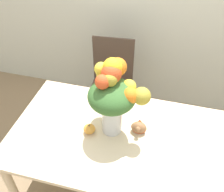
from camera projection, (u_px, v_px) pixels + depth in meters
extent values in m
plane|color=#8E7556|center=(118.00, 192.00, 2.28)|extent=(12.00, 12.00, 0.00)
cube|color=beige|center=(119.00, 138.00, 1.79)|extent=(1.50, 0.88, 0.03)
cylinder|color=beige|center=(14.00, 191.00, 1.90)|extent=(0.06, 0.06, 0.73)
cylinder|color=beige|center=(57.00, 118.00, 2.45)|extent=(0.06, 0.06, 0.73)
cylinder|color=beige|center=(210.00, 149.00, 2.18)|extent=(0.06, 0.06, 0.73)
cylinder|color=silver|center=(112.00, 117.00, 1.74)|extent=(0.14, 0.14, 0.25)
cylinder|color=silver|center=(112.00, 124.00, 1.79)|extent=(0.12, 0.12, 0.10)
cylinder|color=#38662D|center=(116.00, 113.00, 1.71)|extent=(0.01, 0.01, 0.31)
cylinder|color=#38662D|center=(114.00, 110.00, 1.73)|extent=(0.01, 0.01, 0.31)
cylinder|color=#38662D|center=(109.00, 110.00, 1.73)|extent=(0.01, 0.01, 0.31)
cylinder|color=#38662D|center=(108.00, 114.00, 1.71)|extent=(0.01, 0.00, 0.31)
cylinder|color=#38662D|center=(112.00, 115.00, 1.69)|extent=(0.01, 0.00, 0.31)
ellipsoid|color=#38662D|center=(112.00, 96.00, 1.62)|extent=(0.31, 0.31, 0.18)
sphere|color=yellow|center=(101.00, 69.00, 1.61)|extent=(0.09, 0.09, 0.09)
sphere|color=#AD9E33|center=(112.00, 78.00, 1.70)|extent=(0.09, 0.09, 0.09)
sphere|color=yellow|center=(105.00, 74.00, 1.74)|extent=(0.12, 0.12, 0.12)
sphere|color=orange|center=(117.00, 67.00, 1.60)|extent=(0.12, 0.12, 0.12)
sphere|color=#D64C23|center=(111.00, 74.00, 1.55)|extent=(0.12, 0.12, 0.12)
sphere|color=orange|center=(130.00, 96.00, 1.56)|extent=(0.10, 0.10, 0.10)
sphere|color=yellow|center=(129.00, 87.00, 1.62)|extent=(0.09, 0.09, 0.09)
sphere|color=#AD9E33|center=(110.00, 79.00, 1.53)|extent=(0.09, 0.09, 0.09)
sphere|color=yellow|center=(112.00, 67.00, 1.56)|extent=(0.12, 0.12, 0.12)
sphere|color=#AD9E33|center=(142.00, 96.00, 1.56)|extent=(0.11, 0.11, 0.11)
sphere|color=#D64C23|center=(102.00, 82.00, 1.52)|extent=(0.09, 0.09, 0.09)
ellipsoid|color=gold|center=(89.00, 129.00, 1.78)|extent=(0.08, 0.08, 0.06)
cylinder|color=brown|center=(89.00, 126.00, 1.76)|extent=(0.01, 0.01, 0.01)
ellipsoid|color=#936642|center=(139.00, 127.00, 1.78)|extent=(0.11, 0.08, 0.08)
cone|color=#C64C23|center=(140.00, 124.00, 1.80)|extent=(0.11, 0.11, 0.09)
sphere|color=#936642|center=(138.00, 129.00, 1.73)|extent=(0.03, 0.03, 0.03)
cube|color=#47382D|center=(110.00, 95.00, 2.59)|extent=(0.45, 0.45, 0.02)
cylinder|color=#47382D|center=(90.00, 121.00, 2.63)|extent=(0.04, 0.04, 0.42)
cylinder|color=#47382D|center=(124.00, 125.00, 2.59)|extent=(0.04, 0.04, 0.42)
cylinder|color=#47382D|center=(97.00, 98.00, 2.88)|extent=(0.04, 0.04, 0.42)
cylinder|color=#47382D|center=(128.00, 102.00, 2.84)|extent=(0.04, 0.04, 0.42)
cube|color=#47382D|center=(113.00, 61.00, 2.56)|extent=(0.40, 0.05, 0.51)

